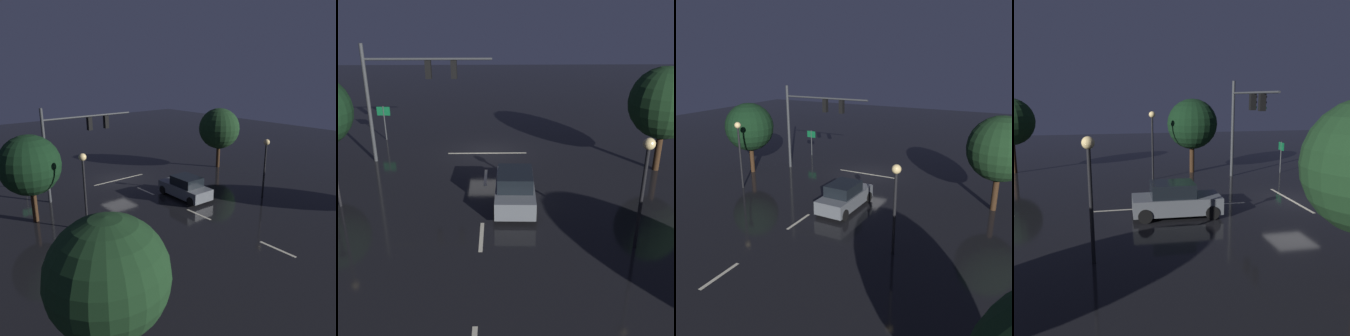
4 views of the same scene
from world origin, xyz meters
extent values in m
plane|color=black|center=(0.00, 0.00, 0.00)|extent=(80.00, 80.00, 0.00)
cylinder|color=#383A3D|center=(6.75, 1.34, 3.44)|extent=(0.22, 0.22, 6.87)
cylinder|color=#383A3D|center=(3.17, 1.34, 6.03)|extent=(7.16, 0.14, 0.14)
cube|color=black|center=(3.17, 1.34, 5.46)|extent=(0.32, 0.36, 1.00)
sphere|color=black|center=(3.17, 1.15, 5.78)|extent=(0.20, 0.20, 0.20)
sphere|color=black|center=(3.17, 1.15, 5.46)|extent=(0.20, 0.20, 0.20)
sphere|color=#19F24C|center=(3.17, 1.15, 5.14)|extent=(0.20, 0.20, 0.20)
cube|color=black|center=(1.74, 1.34, 5.46)|extent=(0.32, 0.36, 1.00)
sphere|color=black|center=(1.74, 1.15, 5.78)|extent=(0.20, 0.20, 0.20)
sphere|color=black|center=(1.74, 1.15, 5.46)|extent=(0.20, 0.20, 0.20)
sphere|color=#19F24C|center=(1.74, 1.15, 5.14)|extent=(0.20, 0.20, 0.20)
cube|color=beige|center=(0.00, 4.00, 0.00)|extent=(0.16, 2.20, 0.01)
cube|color=beige|center=(0.00, 10.00, 0.00)|extent=(0.16, 2.20, 0.01)
cube|color=beige|center=(0.00, 0.14, 0.00)|extent=(5.00, 0.16, 0.01)
cube|color=slate|center=(-1.49, 7.03, 0.62)|extent=(1.93, 4.35, 0.80)
cube|color=black|center=(-1.48, 7.23, 1.36)|extent=(1.67, 2.15, 0.68)
cylinder|color=black|center=(-0.70, 5.41, 0.34)|extent=(0.24, 0.69, 0.68)
cylinder|color=black|center=(-2.38, 5.46, 0.34)|extent=(0.24, 0.69, 0.68)
cylinder|color=black|center=(-0.60, 8.61, 0.34)|extent=(0.24, 0.69, 0.68)
cylinder|color=black|center=(-2.28, 8.66, 0.34)|extent=(0.24, 0.69, 0.68)
sphere|color=#F9EFC6|center=(-0.90, 4.89, 0.67)|extent=(0.20, 0.20, 0.20)
sphere|color=#F9EFC6|center=(-2.20, 4.93, 0.67)|extent=(0.20, 0.20, 0.20)
cylinder|color=black|center=(-6.04, 10.87, 2.05)|extent=(0.14, 0.14, 4.11)
sphere|color=#F9D88C|center=(-6.04, 10.87, 4.29)|extent=(0.44, 0.44, 0.44)
cylinder|color=black|center=(6.76, 7.19, 2.20)|extent=(0.14, 0.14, 4.39)
sphere|color=#F9D88C|center=(6.76, 7.19, 4.57)|extent=(0.44, 0.44, 0.44)
cylinder|color=#383A3D|center=(7.17, -2.75, 1.20)|extent=(0.09, 0.09, 2.40)
cube|color=#0F6033|center=(7.17, -2.75, 2.05)|extent=(0.90, 0.12, 0.60)
cylinder|color=#382314|center=(11.15, 17.36, 1.30)|extent=(0.36, 0.36, 2.60)
cylinder|color=#382314|center=(8.70, 3.90, 1.16)|extent=(0.36, 0.36, 2.32)
sphere|color=black|center=(8.70, 3.90, 3.74)|extent=(3.80, 3.80, 3.80)
camera|label=1|loc=(15.12, 24.55, 9.38)|focal=35.97mm
camera|label=2|loc=(-0.74, 23.92, 8.82)|focal=42.28mm
camera|label=3|loc=(-10.92, 25.36, 9.04)|focal=38.11mm
camera|label=4|loc=(-18.44, 10.21, 5.80)|focal=39.05mm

